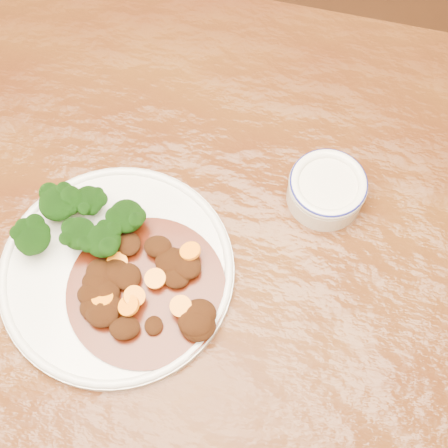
{
  "coord_description": "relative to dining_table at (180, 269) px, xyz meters",
  "views": [
    {
      "loc": [
        0.09,
        -0.31,
        1.51
      ],
      "look_at": [
        0.06,
        0.03,
        0.77
      ],
      "focal_mm": 50.0,
      "sensor_mm": 36.0,
      "label": 1
    }
  ],
  "objects": [
    {
      "name": "mince_stew",
      "position": [
        -0.03,
        -0.07,
        0.1
      ],
      "size": [
        0.2,
        0.2,
        0.03
      ],
      "color": "#4C1308",
      "rests_on": "dinner_plate"
    },
    {
      "name": "dip_bowl",
      "position": [
        0.19,
        0.09,
        0.11
      ],
      "size": [
        0.1,
        0.1,
        0.05
      ],
      "rotation": [
        0.0,
        0.0,
        -0.07
      ],
      "color": "silver",
      "rests_on": "dining_table"
    },
    {
      "name": "dinner_plate",
      "position": [
        -0.07,
        -0.04,
        0.09
      ],
      "size": [
        0.3,
        0.3,
        0.02
      ],
      "rotation": [
        0.0,
        0.0,
        0.19
      ],
      "color": "silver",
      "rests_on": "dining_table"
    },
    {
      "name": "dining_table",
      "position": [
        0.0,
        0.0,
        0.0
      ],
      "size": [
        1.61,
        1.1,
        0.75
      ],
      "rotation": [
        0.0,
        0.0,
        -0.14
      ],
      "color": "#502C0E",
      "rests_on": "ground"
    },
    {
      "name": "broccoli_florets",
      "position": [
        -0.12,
        0.0,
        0.12
      ],
      "size": [
        0.16,
        0.1,
        0.05
      ],
      "color": "#5C8846",
      "rests_on": "dinner_plate"
    },
    {
      "name": "ground",
      "position": [
        0.0,
        0.0,
        -0.67
      ],
      "size": [
        4.0,
        4.0,
        0.0
      ],
      "primitive_type": "plane",
      "color": "#412010",
      "rests_on": "ground"
    }
  ]
}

